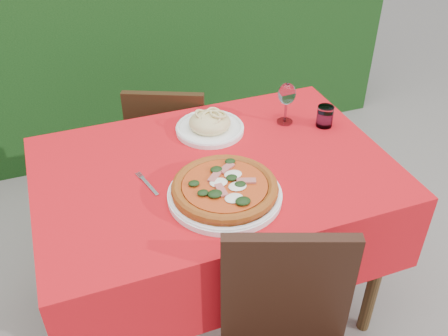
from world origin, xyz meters
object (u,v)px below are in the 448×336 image
object	(u,v)px
water_glass	(325,117)
wine_glass	(287,96)
pizza_plate	(225,190)
fork	(149,186)
chair_far	(170,147)
pasta_plate	(210,125)

from	to	relation	value
water_glass	wine_glass	distance (m)	0.18
wine_glass	pizza_plate	bearing A→B (deg)	-137.40
pizza_plate	water_glass	world-z (taller)	water_glass
pizza_plate	fork	world-z (taller)	pizza_plate
fork	pizza_plate	bearing A→B (deg)	-46.76
pizza_plate	wine_glass	xyz separation A→B (m)	(0.40, 0.36, 0.09)
chair_far	pizza_plate	distance (m)	0.85
pasta_plate	water_glass	size ratio (longest dim) A/B	3.15
water_glass	fork	xyz separation A→B (m)	(-0.75, -0.14, -0.04)
chair_far	pizza_plate	size ratio (longest dim) A/B	1.80
chair_far	wine_glass	distance (m)	0.70
chair_far	wine_glass	size ratio (longest dim) A/B	4.55
pizza_plate	pasta_plate	xyz separation A→B (m)	(0.09, 0.41, -0.00)
pizza_plate	pasta_plate	bearing A→B (deg)	77.58
pizza_plate	water_glass	size ratio (longest dim) A/B	5.17
chair_far	fork	size ratio (longest dim) A/B	4.89
water_glass	wine_glass	size ratio (longest dim) A/B	0.49
chair_far	pizza_plate	world-z (taller)	pizza_plate
wine_glass	fork	distance (m)	0.66
pizza_plate	chair_far	bearing A→B (deg)	89.19
pizza_plate	water_glass	xyz separation A→B (m)	(0.53, 0.29, 0.01)
pasta_plate	water_glass	distance (m)	0.46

